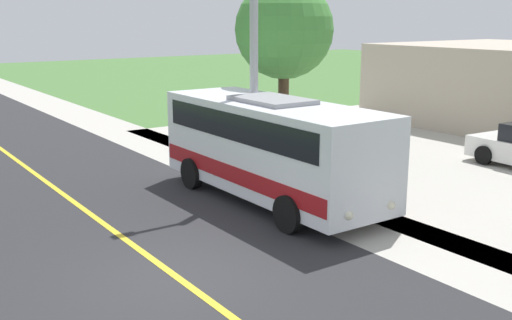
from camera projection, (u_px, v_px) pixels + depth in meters
ground_plane at (175, 276)px, 11.81m from camera, size 120.00×120.00×0.00m
road_surface at (175, 276)px, 11.81m from camera, size 8.00×100.00×0.01m
sidewalk at (368, 225)px, 14.70m from camera, size 2.40×100.00×0.01m
road_centre_line at (175, 276)px, 11.81m from camera, size 0.16×100.00×0.00m
shuttle_bus_front at (272, 145)px, 16.34m from camera, size 2.65×7.52×2.82m
street_light_pole at (250, 37)px, 17.16m from camera, size 1.97×0.24×7.85m
tree_curbside at (284, 31)px, 19.92m from camera, size 3.23×3.23×6.10m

